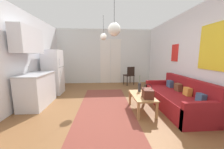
{
  "coord_description": "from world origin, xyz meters",
  "views": [
    {
      "loc": [
        -0.07,
        -3.01,
        1.42
      ],
      "look_at": [
        0.19,
        0.9,
        0.81
      ],
      "focal_mm": 20.39,
      "sensor_mm": 36.0,
      "label": 1
    }
  ],
  "objects_px": {
    "bamboo_vase": "(139,87)",
    "handbag": "(148,93)",
    "pendant_lamp_near": "(114,29)",
    "couch": "(177,99)",
    "pendant_lamp_far": "(103,37)",
    "coffee_table": "(142,97)",
    "refrigerator": "(53,72)",
    "accent_chair": "(130,75)"
  },
  "relations": [
    {
      "from": "bamboo_vase",
      "to": "handbag",
      "type": "distance_m",
      "value": 0.51
    },
    {
      "from": "bamboo_vase",
      "to": "pendant_lamp_near",
      "type": "xyz_separation_m",
      "value": [
        -0.77,
        -0.81,
        1.35
      ]
    },
    {
      "from": "couch",
      "to": "pendant_lamp_far",
      "type": "xyz_separation_m",
      "value": [
        -1.94,
        1.15,
        1.73
      ]
    },
    {
      "from": "coffee_table",
      "to": "bamboo_vase",
      "type": "xyz_separation_m",
      "value": [
        0.02,
        0.29,
        0.18
      ]
    },
    {
      "from": "refrigerator",
      "to": "handbag",
      "type": "bearing_deg",
      "value": -33.54
    },
    {
      "from": "bamboo_vase",
      "to": "handbag",
      "type": "bearing_deg",
      "value": -84.42
    },
    {
      "from": "coffee_table",
      "to": "pendant_lamp_near",
      "type": "height_order",
      "value": "pendant_lamp_near"
    },
    {
      "from": "couch",
      "to": "pendant_lamp_near",
      "type": "relative_size",
      "value": 2.37
    },
    {
      "from": "handbag",
      "to": "couch",
      "type": "bearing_deg",
      "value": 18.27
    },
    {
      "from": "handbag",
      "to": "accent_chair",
      "type": "height_order",
      "value": "accent_chair"
    },
    {
      "from": "coffee_table",
      "to": "handbag",
      "type": "height_order",
      "value": "handbag"
    },
    {
      "from": "pendant_lamp_near",
      "to": "handbag",
      "type": "bearing_deg",
      "value": 20.45
    },
    {
      "from": "refrigerator",
      "to": "accent_chair",
      "type": "distance_m",
      "value": 3.25
    },
    {
      "from": "couch",
      "to": "bamboo_vase",
      "type": "xyz_separation_m",
      "value": [
        -0.97,
        0.2,
        0.28
      ]
    },
    {
      "from": "handbag",
      "to": "accent_chair",
      "type": "xyz_separation_m",
      "value": [
        0.19,
        3.03,
        -0.03
      ]
    },
    {
      "from": "pendant_lamp_far",
      "to": "bamboo_vase",
      "type": "bearing_deg",
      "value": -44.36
    },
    {
      "from": "pendant_lamp_near",
      "to": "pendant_lamp_far",
      "type": "xyz_separation_m",
      "value": [
        -0.2,
        1.76,
        0.1
      ]
    },
    {
      "from": "coffee_table",
      "to": "pendant_lamp_far",
      "type": "relative_size",
      "value": 1.27
    },
    {
      "from": "couch",
      "to": "coffee_table",
      "type": "bearing_deg",
      "value": -174.75
    },
    {
      "from": "refrigerator",
      "to": "pendant_lamp_near",
      "type": "distance_m",
      "value": 3.17
    },
    {
      "from": "coffee_table",
      "to": "refrigerator",
      "type": "height_order",
      "value": "refrigerator"
    },
    {
      "from": "handbag",
      "to": "refrigerator",
      "type": "xyz_separation_m",
      "value": [
        -2.84,
        1.88,
        0.27
      ]
    },
    {
      "from": "coffee_table",
      "to": "bamboo_vase",
      "type": "height_order",
      "value": "bamboo_vase"
    },
    {
      "from": "accent_chair",
      "to": "pendant_lamp_near",
      "type": "relative_size",
      "value": 0.99
    },
    {
      "from": "refrigerator",
      "to": "pendant_lamp_near",
      "type": "relative_size",
      "value": 1.81
    },
    {
      "from": "pendant_lamp_near",
      "to": "pendant_lamp_far",
      "type": "bearing_deg",
      "value": 96.5
    },
    {
      "from": "handbag",
      "to": "pendant_lamp_far",
      "type": "relative_size",
      "value": 0.47
    },
    {
      "from": "handbag",
      "to": "bamboo_vase",
      "type": "bearing_deg",
      "value": 95.58
    },
    {
      "from": "coffee_table",
      "to": "refrigerator",
      "type": "xyz_separation_m",
      "value": [
        -2.77,
        1.67,
        0.43
      ]
    },
    {
      "from": "couch",
      "to": "pendant_lamp_near",
      "type": "distance_m",
      "value": 2.46
    },
    {
      "from": "refrigerator",
      "to": "accent_chair",
      "type": "bearing_deg",
      "value": 20.73
    },
    {
      "from": "accent_chair",
      "to": "pendant_lamp_near",
      "type": "height_order",
      "value": "pendant_lamp_near"
    },
    {
      "from": "bamboo_vase",
      "to": "refrigerator",
      "type": "distance_m",
      "value": 3.12
    },
    {
      "from": "couch",
      "to": "accent_chair",
      "type": "height_order",
      "value": "accent_chair"
    },
    {
      "from": "coffee_table",
      "to": "accent_chair",
      "type": "xyz_separation_m",
      "value": [
        0.26,
        2.81,
        0.14
      ]
    },
    {
      "from": "couch",
      "to": "refrigerator",
      "type": "distance_m",
      "value": 4.11
    },
    {
      "from": "bamboo_vase",
      "to": "accent_chair",
      "type": "xyz_separation_m",
      "value": [
        0.24,
        2.52,
        -0.04
      ]
    },
    {
      "from": "handbag",
      "to": "pendant_lamp_far",
      "type": "height_order",
      "value": "pendant_lamp_far"
    },
    {
      "from": "refrigerator",
      "to": "pendant_lamp_far",
      "type": "xyz_separation_m",
      "value": [
        1.82,
        -0.43,
        1.2
      ]
    },
    {
      "from": "couch",
      "to": "pendant_lamp_far",
      "type": "bearing_deg",
      "value": 149.35
    },
    {
      "from": "bamboo_vase",
      "to": "accent_chair",
      "type": "distance_m",
      "value": 2.53
    },
    {
      "from": "coffee_table",
      "to": "pendant_lamp_far",
      "type": "distance_m",
      "value": 2.26
    }
  ]
}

